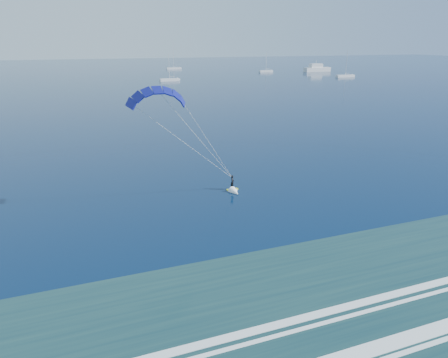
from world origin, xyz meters
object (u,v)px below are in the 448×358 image
sailboat_1 (170,80)px  sailboat_4 (345,76)px  kitesurfer_rig (198,138)px  motor_yacht (317,68)px  sailboat_2 (174,68)px  sailboat_3 (266,71)px

sailboat_1 → sailboat_4: sailboat_4 is taller
kitesurfer_rig → motor_yacht: size_ratio=0.86×
sailboat_2 → sailboat_1: bearing=-105.0°
sailboat_2 → kitesurfer_rig: bearing=-102.8°
kitesurfer_rig → sailboat_1: 150.82m
sailboat_3 → sailboat_4: size_ratio=0.84×
motor_yacht → sailboat_4: bearing=-101.9°
kitesurfer_rig → motor_yacht: bearing=53.7°
sailboat_4 → kitesurfer_rig: bearing=-131.6°
sailboat_1 → sailboat_4: size_ratio=0.91×
kitesurfer_rig → sailboat_4: kitesurfer_rig is taller
sailboat_3 → sailboat_1: bearing=-152.4°
kitesurfer_rig → sailboat_4: size_ratio=1.06×
sailboat_2 → sailboat_3: 64.48m
sailboat_1 → kitesurfer_rig: bearing=-101.7°
sailboat_1 → sailboat_2: size_ratio=0.98×
motor_yacht → kitesurfer_rig: bearing=-126.3°
sailboat_3 → motor_yacht: bearing=-9.8°
motor_yacht → sailboat_2: 93.22m
sailboat_1 → sailboat_2: 83.27m
sailboat_3 → kitesurfer_rig: bearing=-118.2°
sailboat_1 → sailboat_3: 76.29m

